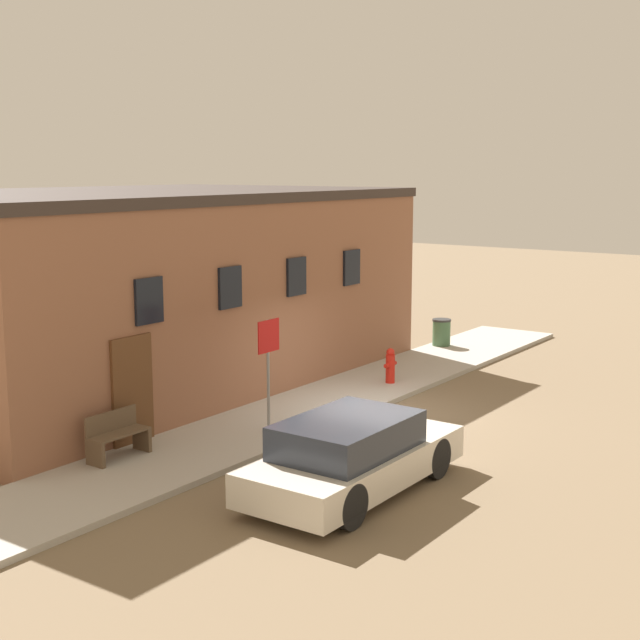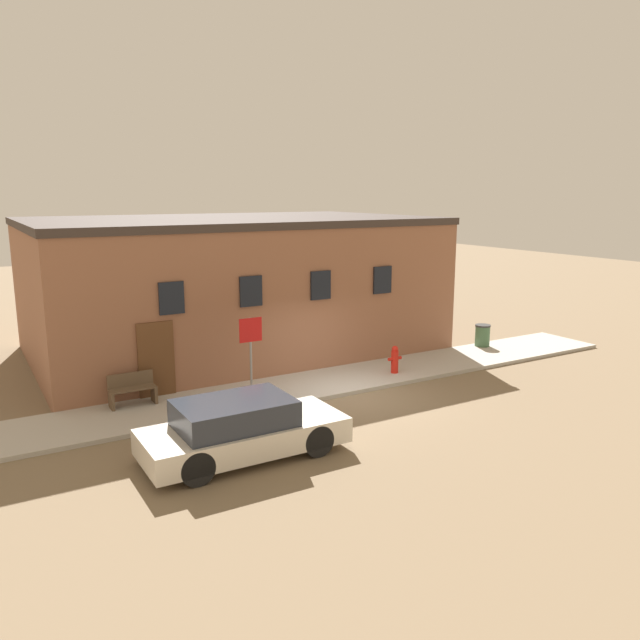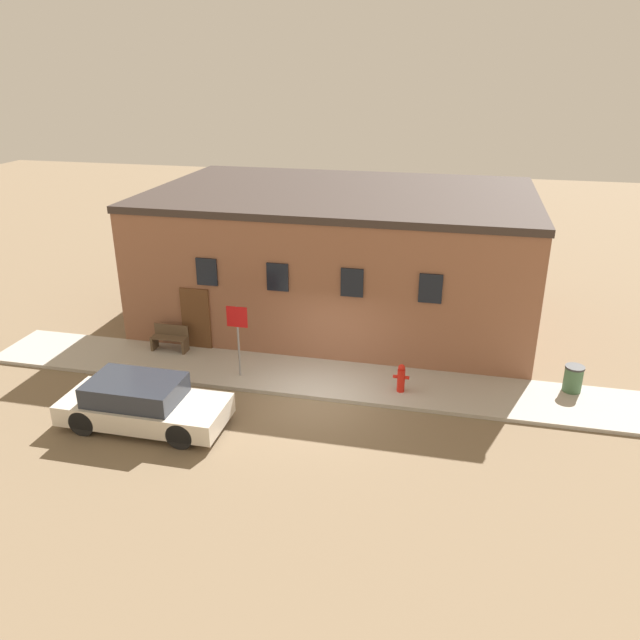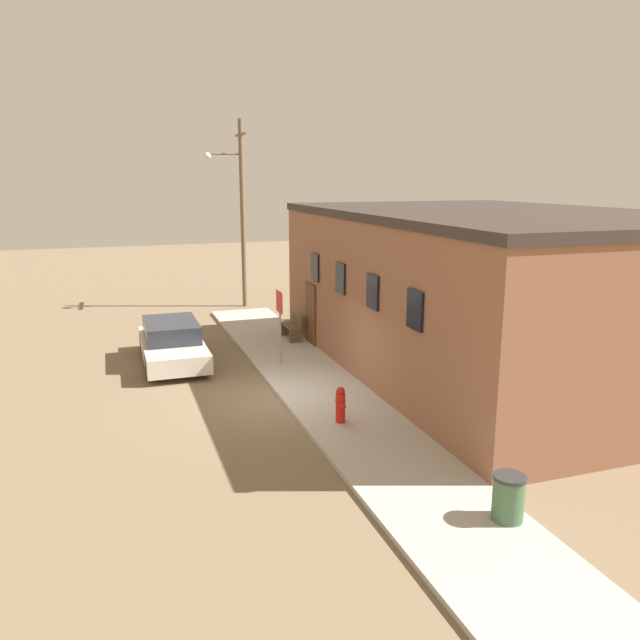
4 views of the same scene
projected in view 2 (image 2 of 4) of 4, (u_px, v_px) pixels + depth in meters
ground_plane at (348, 396)px, 17.63m from camera, size 80.00×80.00×0.00m
sidewalk at (326, 383)px, 18.66m from camera, size 21.95×2.46×0.11m
brick_building at (231, 284)px, 22.54m from camera, size 13.65×8.75×4.79m
fire_hydrant at (395, 359)px, 19.42m from camera, size 0.48×0.23×0.87m
stop_sign at (251, 343)px, 16.64m from camera, size 0.65×0.06×2.27m
bench at (132, 390)px, 16.47m from camera, size 1.20×0.44×0.85m
trash_bin at (482, 335)px, 22.83m from camera, size 0.55×0.55×0.80m
parked_car at (241, 429)px, 13.45m from camera, size 4.42×1.83×1.31m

